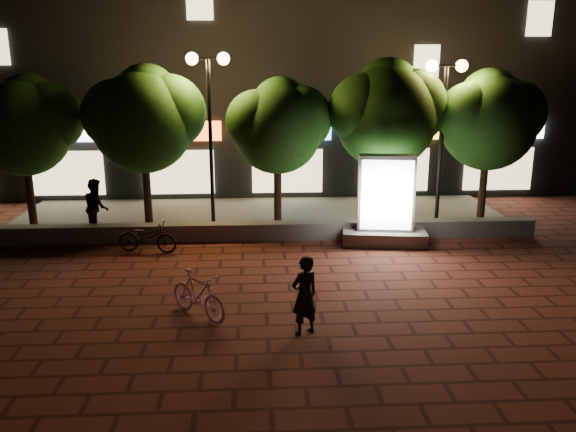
{
  "coord_description": "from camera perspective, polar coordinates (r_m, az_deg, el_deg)",
  "views": [
    {
      "loc": [
        -0.18,
        -11.79,
        4.9
      ],
      "look_at": [
        0.59,
        1.5,
        1.36
      ],
      "focal_mm": 35.44,
      "sensor_mm": 36.0,
      "label": 1
    }
  ],
  "objects": [
    {
      "name": "sidewalk",
      "position": [
        18.93,
        -2.67,
        0.01
      ],
      "size": [
        16.0,
        5.0,
        0.08
      ],
      "primitive_type": "cube",
      "color": "slate",
      "rests_on": "ground"
    },
    {
      "name": "scooter_pink",
      "position": [
        11.55,
        -9.01,
        -7.8
      ],
      "size": [
        1.44,
        1.45,
        0.96
      ],
      "primitive_type": "imported",
      "rotation": [
        0.0,
        0.0,
        0.78
      ],
      "color": "#D48CB9",
      "rests_on": "ground"
    },
    {
      "name": "pedestrian",
      "position": [
        17.4,
        -18.68,
        0.87
      ],
      "size": [
        0.91,
        1.0,
        1.67
      ],
      "primitive_type": "imported",
      "rotation": [
        0.0,
        0.0,
        1.99
      ],
      "color": "black",
      "rests_on": "sidewalk"
    },
    {
      "name": "street_lamp_left",
      "position": [
        17.07,
        -7.93,
        11.83
      ],
      "size": [
        1.26,
        0.36,
        5.18
      ],
      "color": "black",
      "rests_on": "sidewalk"
    },
    {
      "name": "retaining_wall",
      "position": [
        16.46,
        -2.57,
        -1.52
      ],
      "size": [
        16.0,
        0.45,
        0.5
      ],
      "primitive_type": "cube",
      "color": "slate",
      "rests_on": "ground"
    },
    {
      "name": "tree_far_right",
      "position": [
        18.77,
        19.62,
        9.37
      ],
      "size": [
        3.48,
        2.9,
        4.76
      ],
      "color": "black",
      "rests_on": "sidewalk"
    },
    {
      "name": "ad_kiosk",
      "position": [
        16.14,
        9.73,
        0.77
      ],
      "size": [
        2.47,
        1.47,
        2.52
      ],
      "color": "slate",
      "rests_on": "ground"
    },
    {
      "name": "building_block",
      "position": [
        24.79,
        -3.03,
        15.11
      ],
      "size": [
        28.0,
        8.12,
        11.3
      ],
      "color": "black",
      "rests_on": "ground"
    },
    {
      "name": "scooter_parked",
      "position": [
        15.73,
        -13.94,
        -2.07
      ],
      "size": [
        1.7,
        0.87,
        0.85
      ],
      "primitive_type": "imported",
      "rotation": [
        0.0,
        0.0,
        1.38
      ],
      "color": "black",
      "rests_on": "ground"
    },
    {
      "name": "rider",
      "position": [
        10.63,
        1.68,
        -7.97
      ],
      "size": [
        0.67,
        0.59,
        1.54
      ],
      "primitive_type": "imported",
      "rotation": [
        0.0,
        0.0,
        3.65
      ],
      "color": "black",
      "rests_on": "ground"
    },
    {
      "name": "tree_right",
      "position": [
        17.77,
        9.97,
        10.38
      ],
      "size": [
        3.72,
        3.1,
        5.07
      ],
      "color": "black",
      "rests_on": "sidewalk"
    },
    {
      "name": "tree_far_left",
      "position": [
        18.61,
        -24.94,
        8.58
      ],
      "size": [
        3.36,
        2.8,
        4.63
      ],
      "color": "black",
      "rests_on": "sidewalk"
    },
    {
      "name": "street_lamp_right",
      "position": [
        17.95,
        15.43,
        11.16
      ],
      "size": [
        1.26,
        0.36,
        4.98
      ],
      "color": "black",
      "rests_on": "sidewalk"
    },
    {
      "name": "tree_left",
      "position": [
        17.62,
        -14.2,
        9.72
      ],
      "size": [
        3.6,
        3.0,
        4.89
      ],
      "color": "black",
      "rests_on": "sidewalk"
    },
    {
      "name": "ground",
      "position": [
        12.77,
        -2.29,
        -7.67
      ],
      "size": [
        80.0,
        80.0,
        0.0
      ],
      "primitive_type": "plane",
      "color": "#59241C",
      "rests_on": "ground"
    },
    {
      "name": "tree_mid",
      "position": [
        17.35,
        -0.91,
        9.33
      ],
      "size": [
        3.24,
        2.7,
        4.5
      ],
      "color": "black",
      "rests_on": "sidewalk"
    }
  ]
}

